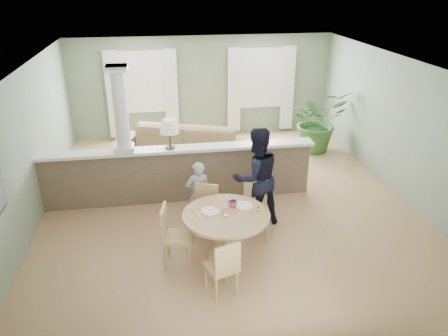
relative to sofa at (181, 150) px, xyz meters
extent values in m
plane|color=tan|center=(0.77, -1.73, -0.45)|extent=(8.00, 8.00, 0.00)
cube|color=gray|center=(0.77, 2.27, 0.90)|extent=(7.00, 0.02, 2.70)
cube|color=gray|center=(-2.73, -1.73, 0.90)|extent=(0.02, 8.00, 2.70)
cube|color=gray|center=(4.27, -1.73, 0.90)|extent=(0.02, 8.00, 2.70)
cube|color=gray|center=(0.77, -5.73, 0.90)|extent=(7.00, 0.02, 2.70)
cube|color=white|center=(0.77, -1.73, 2.25)|extent=(7.00, 8.00, 0.02)
cube|color=white|center=(-0.83, 2.24, 1.10)|extent=(1.10, 0.02, 1.50)
cube|color=white|center=(-0.83, 2.22, 1.10)|extent=(1.22, 0.04, 1.62)
cube|color=white|center=(2.37, 2.24, 1.10)|extent=(1.10, 0.02, 1.50)
cube|color=white|center=(2.37, 2.22, 1.10)|extent=(1.22, 0.04, 1.62)
cube|color=white|center=(-1.58, 2.15, 0.80)|extent=(0.35, 0.10, 2.30)
cube|color=white|center=(-0.08, 2.15, 0.80)|extent=(0.35, 0.10, 2.30)
cube|color=white|center=(1.62, 2.15, 0.80)|extent=(0.35, 0.10, 2.30)
cube|color=white|center=(3.12, 2.15, 0.80)|extent=(0.35, 0.10, 2.30)
cube|color=#725E49|center=(-0.13, -1.53, 0.07)|extent=(5.20, 0.22, 1.05)
cube|color=white|center=(-0.13, -1.53, 0.63)|extent=(5.32, 0.36, 0.06)
cube|color=white|center=(-1.13, -1.53, 0.71)|extent=(0.36, 0.36, 0.10)
cylinder|color=white|center=(-1.13, -1.53, 1.45)|extent=(0.26, 0.26, 1.39)
cube|color=white|center=(-1.13, -1.53, 2.20)|extent=(0.38, 0.38, 0.10)
cylinder|color=black|center=(-0.28, -1.53, 0.67)|extent=(0.18, 0.18, 0.03)
cylinder|color=black|center=(-0.28, -1.53, 0.83)|extent=(0.03, 0.03, 0.28)
cone|color=#F7E8CC|center=(-0.28, -1.53, 1.10)|extent=(0.36, 0.36, 0.26)
imported|color=olive|center=(0.00, 0.00, 0.00)|extent=(3.33, 2.18, 0.91)
imported|color=#2E5E25|center=(3.47, 0.63, 0.33)|extent=(1.69, 1.56, 1.57)
cylinder|color=tan|center=(0.45, -3.64, -0.43)|extent=(0.56, 0.56, 0.04)
cylinder|color=tan|center=(0.45, -3.64, -0.05)|extent=(0.15, 0.15, 0.72)
cylinder|color=tan|center=(0.45, -3.64, 0.33)|extent=(1.33, 1.33, 0.04)
cube|color=red|center=(0.21, -3.50, 0.36)|extent=(0.55, 0.46, 0.01)
cube|color=red|center=(0.75, -3.42, 0.36)|extent=(0.50, 0.38, 0.01)
cylinder|color=silver|center=(0.22, -3.53, 0.37)|extent=(0.29, 0.29, 0.01)
cylinder|color=silver|center=(0.77, -3.44, 0.37)|extent=(0.29, 0.29, 0.01)
cylinder|color=white|center=(0.43, -3.66, 0.41)|extent=(0.08, 0.08, 0.10)
cube|color=silver|center=(0.17, -3.60, 0.37)|extent=(0.07, 0.19, 0.00)
cube|color=silver|center=(0.04, -3.59, 0.36)|extent=(0.07, 0.23, 0.00)
cylinder|color=white|center=(0.95, -3.64, 0.39)|extent=(0.04, 0.04, 0.07)
cylinder|color=silver|center=(0.95, -3.64, 0.43)|extent=(0.04, 0.04, 0.01)
imported|color=#21399D|center=(0.59, -3.43, 0.41)|extent=(0.16, 0.16, 0.10)
cube|color=tan|center=(0.20, -2.97, -0.01)|extent=(0.52, 0.52, 0.05)
cylinder|color=tan|center=(-0.01, -3.08, -0.24)|extent=(0.04, 0.04, 0.42)
cylinder|color=tan|center=(0.31, -3.18, -0.24)|extent=(0.04, 0.04, 0.42)
cylinder|color=tan|center=(0.09, -2.76, -0.24)|extent=(0.04, 0.04, 0.42)
cylinder|color=tan|center=(0.41, -2.86, -0.24)|extent=(0.04, 0.04, 0.42)
cube|color=tan|center=(0.26, -2.79, 0.24)|extent=(0.39, 0.16, 0.45)
cube|color=tan|center=(1.08, -3.02, 0.01)|extent=(0.47, 0.47, 0.05)
cylinder|color=tan|center=(0.89, -3.17, -0.23)|extent=(0.04, 0.04, 0.44)
cylinder|color=tan|center=(1.23, -3.21, -0.23)|extent=(0.04, 0.04, 0.44)
cylinder|color=tan|center=(0.92, -2.83, -0.23)|extent=(0.04, 0.04, 0.44)
cylinder|color=tan|center=(1.27, -2.86, -0.23)|extent=(0.04, 0.04, 0.44)
cube|color=tan|center=(1.10, -2.83, 0.26)|extent=(0.41, 0.08, 0.47)
cube|color=tan|center=(0.26, -4.43, -0.02)|extent=(0.51, 0.51, 0.05)
cylinder|color=tan|center=(0.36, -4.22, -0.25)|extent=(0.04, 0.04, 0.41)
cylinder|color=tan|center=(0.05, -4.33, -0.25)|extent=(0.04, 0.04, 0.41)
cylinder|color=tan|center=(0.46, -4.53, -0.25)|extent=(0.04, 0.04, 0.41)
cylinder|color=tan|center=(0.16, -4.63, -0.25)|extent=(0.04, 0.04, 0.41)
cube|color=tan|center=(0.32, -4.60, 0.22)|extent=(0.38, 0.16, 0.44)
cube|color=tan|center=(-0.29, -3.65, 0.02)|extent=(0.52, 0.52, 0.05)
cylinder|color=tan|center=(-0.15, -3.86, -0.22)|extent=(0.04, 0.04, 0.46)
cylinder|color=tan|center=(-0.08, -3.50, -0.22)|extent=(0.04, 0.04, 0.46)
cylinder|color=tan|center=(-0.50, -3.80, -0.22)|extent=(0.04, 0.04, 0.46)
cylinder|color=tan|center=(-0.44, -3.44, -0.22)|extent=(0.04, 0.04, 0.46)
cube|color=tan|center=(-0.49, -3.62, 0.29)|extent=(0.11, 0.43, 0.49)
imported|color=#959599|center=(0.14, -2.53, 0.15)|extent=(0.48, 0.35, 1.21)
imported|color=black|center=(1.14, -2.64, 0.45)|extent=(1.02, 0.88, 1.81)
camera|label=1|loc=(-0.49, -9.33, 3.68)|focal=35.00mm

